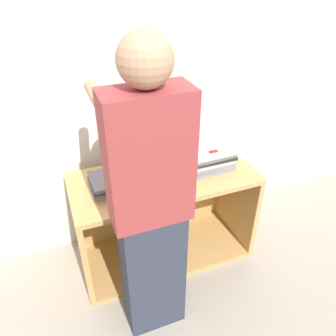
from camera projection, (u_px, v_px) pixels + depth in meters
ground_plane at (178, 279)px, 2.37m from camera, size 12.00×12.00×0.00m
wall_back at (143, 89)px, 2.25m from camera, size 8.00×0.05×2.40m
cart at (161, 211)px, 2.46m from camera, size 1.25×0.57×0.72m
laptop_open at (160, 166)px, 2.22m from camera, size 0.30×0.35×0.23m
laptop_stack_left at (115, 182)px, 2.08m from camera, size 0.32×0.25×0.09m
laptop_stack_right at (208, 158)px, 2.26m from camera, size 0.33×0.25×0.15m
person at (150, 209)px, 1.66m from camera, size 0.40×0.53×1.75m
inventory_tag at (213, 151)px, 2.17m from camera, size 0.06×0.02×0.01m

